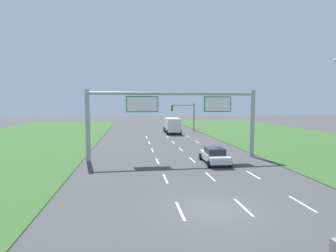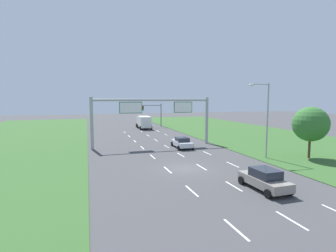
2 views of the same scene
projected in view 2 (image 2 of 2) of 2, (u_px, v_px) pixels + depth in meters
The scene contains 12 objects.
ground_plane at pixel (185, 168), 25.44m from camera, with size 200.00×200.00×0.00m, color #424244.
grass_verge_right at pixel (287, 142), 41.11m from camera, with size 24.00×120.00×0.06m, color #335B28.
lane_dashes_inner_left at pixel (153, 157), 30.63m from camera, with size 0.14×50.40×0.01m.
lane_dashes_inner_right at pixel (181, 155), 31.66m from camera, with size 0.14×50.40×0.01m.
lane_dashes_slip at pixel (207, 153), 32.69m from camera, with size 0.14×50.40×0.01m.
car_near_red at pixel (182, 143), 36.22m from camera, with size 2.28×4.43×1.47m.
car_lead_silver at pixel (265, 179), 19.42m from camera, with size 2.13×4.27×1.60m.
box_truck at pixel (144, 122), 60.16m from camera, with size 2.86×7.41×2.86m.
sign_gantry at pixel (154, 112), 37.17m from camera, with size 17.24×0.44×7.00m.
traffic_light_mast at pixel (153, 111), 63.54m from camera, with size 4.76×0.49×5.60m.
street_lamp at pixel (265, 114), 29.27m from camera, with size 2.61×0.32×8.50m.
roadside_tree_near at pixel (311, 124), 29.33m from camera, with size 3.89×3.89×5.88m.
Camera 2 is at (-8.92, -23.30, 6.70)m, focal length 28.00 mm.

